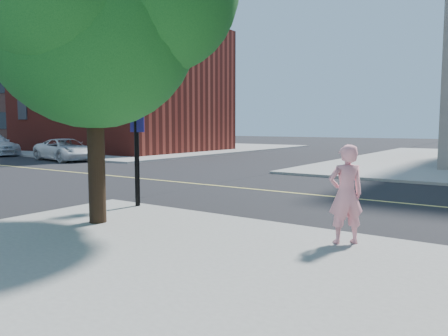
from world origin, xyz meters
The scene contains 9 objects.
ground centered at (0.00, 0.00, 0.00)m, with size 140.00×140.00×0.00m, color black.
road_ew centered at (0.00, 4.50, 0.01)m, with size 140.00×9.00×0.01m, color black.
road_ns centered at (-5.50, 0.00, 0.01)m, with size 9.00×140.00×0.01m, color black.
sidewalk_nw centered at (-23.00, 21.50, 0.06)m, with size 26.00×25.00×0.12m, color gray.
church centered at (-20.00, 18.00, 7.18)m, with size 15.20×12.00×14.40m.
office_block centered at (-32.00, 21.98, 9.12)m, with size 12.00×14.08×18.00m.
man_on_phone centered at (5.79, -0.83, 0.97)m, with size 0.62×0.41×1.70m, color pink.
signal_pole centered at (-1.80, -0.30, 3.60)m, with size 3.78×0.43×4.27m.
car_a centered at (-14.77, 8.50, 0.67)m, with size 2.24×4.85×1.35m, color white.
Camera 1 is at (8.25, -8.10, 2.13)m, focal length 35.23 mm.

